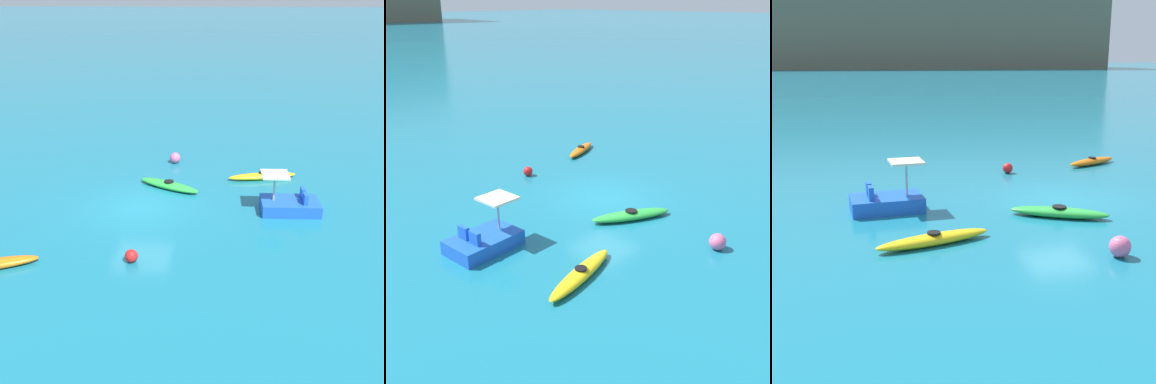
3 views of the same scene
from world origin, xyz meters
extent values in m
plane|color=#19728C|center=(0.00, 0.00, 0.00)|extent=(600.00, 600.00, 0.00)
ellipsoid|color=green|center=(-0.97, -2.17, 0.16)|extent=(3.15, 2.11, 0.32)
cylinder|color=black|center=(-0.97, -2.17, 0.35)|extent=(0.61, 0.61, 0.05)
ellipsoid|color=yellow|center=(-5.40, -3.70, 0.16)|extent=(3.43, 1.36, 0.32)
cylinder|color=black|center=(-5.40, -3.70, 0.35)|extent=(0.45, 0.45, 0.05)
cube|color=blue|center=(-6.31, -0.04, 0.25)|extent=(2.46, 1.60, 0.50)
cube|color=blue|center=(-6.87, 0.23, 0.72)|extent=(0.18, 0.45, 0.44)
cube|color=blue|center=(-6.85, -0.37, 0.72)|extent=(0.18, 0.45, 0.44)
cylinder|color=#B2B2B7|center=(-5.61, -0.02, 1.05)|extent=(0.08, 0.08, 1.10)
cube|color=silver|center=(-5.61, -0.02, 1.64)|extent=(1.14, 1.14, 0.08)
sphere|color=pink|center=(-0.88, -5.77, 0.28)|extent=(0.57, 0.57, 0.57)
sphere|color=red|center=(-0.49, 4.44, 0.23)|extent=(0.45, 0.45, 0.45)
camera|label=1|loc=(-3.59, 18.18, 8.48)|focal=44.29mm
camera|label=2|loc=(-14.57, -12.34, 7.88)|focal=45.08mm
camera|label=3|loc=(-7.94, -17.21, 5.12)|focal=49.13mm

